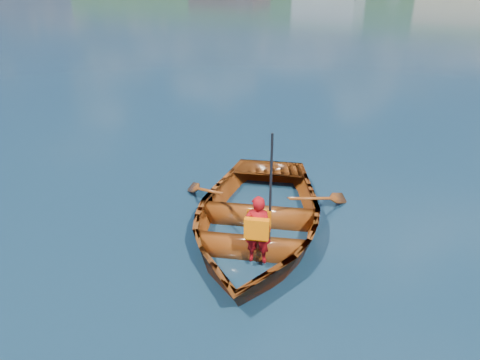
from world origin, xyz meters
name	(u,v)px	position (x,y,z in m)	size (l,w,h in m)	color
ground	(276,224)	(0.00, 0.00, 0.00)	(600.00, 600.00, 0.00)	#0C233A
rowboat	(255,217)	(-0.18, -0.45, 0.30)	(4.23, 5.03, 0.89)	maroon
child_paddler	(258,228)	(0.24, -1.26, 0.64)	(0.43, 0.42, 1.89)	#9E0A10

